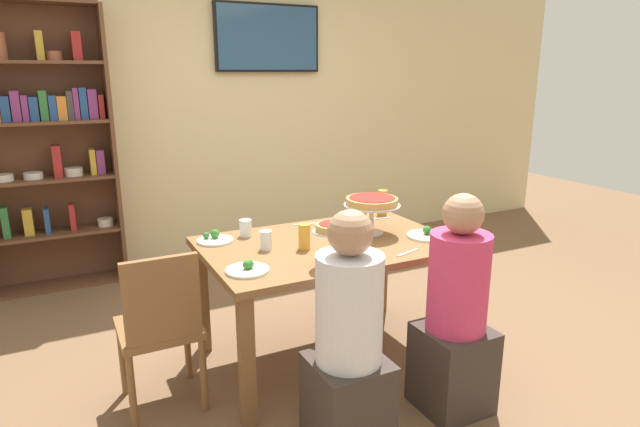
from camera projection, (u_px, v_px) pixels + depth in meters
ground_plane at (327, 355)px, 3.32m from camera, size 12.00×12.00×0.00m
rear_partition at (216, 106)px, 4.85m from camera, size 8.00×0.12×2.80m
dining_table at (328, 257)px, 3.15m from camera, size 1.44×0.95×0.74m
bookshelf at (38, 145)px, 4.12m from camera, size 1.10×0.30×2.21m
television at (268, 38)px, 4.83m from camera, size 0.99×0.05×0.59m
diner_near_right at (455, 321)px, 2.69m from camera, size 0.34×0.34×1.15m
diner_near_left at (349, 352)px, 2.40m from camera, size 0.34×0.34×1.15m
chair_head_west at (160, 324)px, 2.68m from camera, size 0.40×0.40×0.87m
deep_dish_pizza_stand at (372, 204)px, 3.24m from camera, size 0.34×0.34×0.23m
personal_pizza_stand at (333, 235)px, 2.70m from camera, size 0.21×0.21×0.23m
salad_plate_near_diner at (214, 239)px, 3.14m from camera, size 0.21×0.21×0.07m
salad_plate_far_diner at (248, 269)px, 2.67m from camera, size 0.22×0.22×0.06m
salad_plate_spare at (428, 235)px, 3.22m from camera, size 0.25×0.25×0.07m
beer_glass_amber_tall at (304, 236)px, 3.00m from camera, size 0.07×0.07×0.14m
beer_glass_amber_short at (382, 202)px, 3.73m from camera, size 0.07×0.07×0.17m
beer_glass_amber_spare at (362, 212)px, 3.50m from camera, size 0.07×0.07×0.15m
water_glass_clear_near at (266, 240)px, 2.99m from camera, size 0.07×0.07×0.11m
water_glass_clear_far at (246, 228)px, 3.23m from camera, size 0.07×0.07×0.10m
cutlery_fork_near at (307, 224)px, 3.49m from camera, size 0.18×0.05×0.00m
cutlery_knife_near at (364, 257)px, 2.87m from camera, size 0.18×0.02×0.00m
cutlery_fork_far at (378, 219)px, 3.62m from camera, size 0.18×0.05×0.00m
cutlery_knife_far at (408, 253)px, 2.94m from camera, size 0.18×0.07×0.00m
cutlery_spare_fork at (335, 220)px, 3.58m from camera, size 0.18×0.04×0.00m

